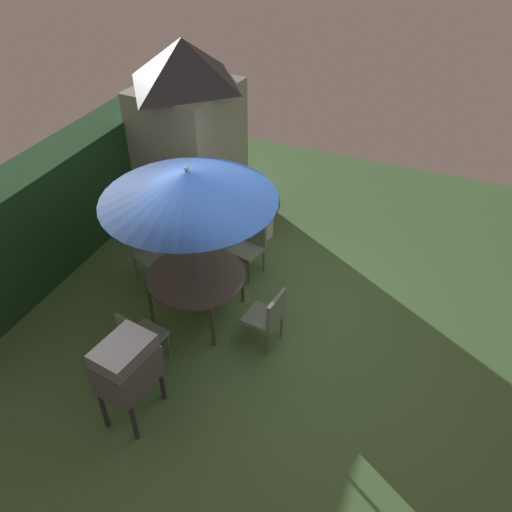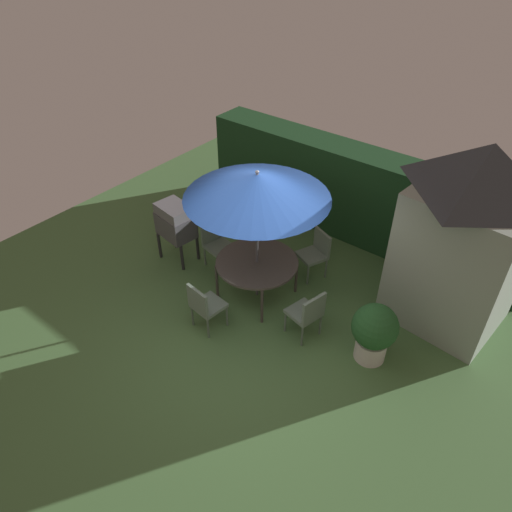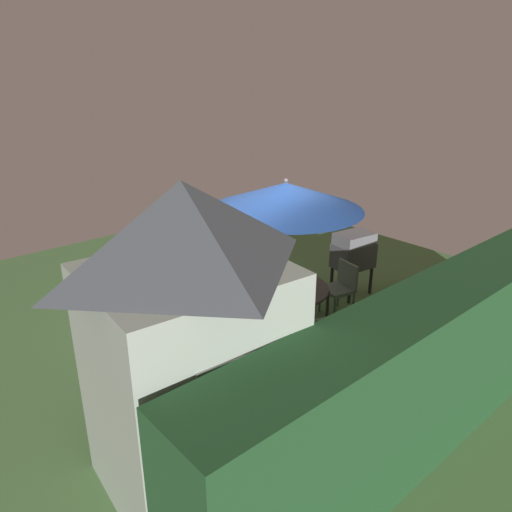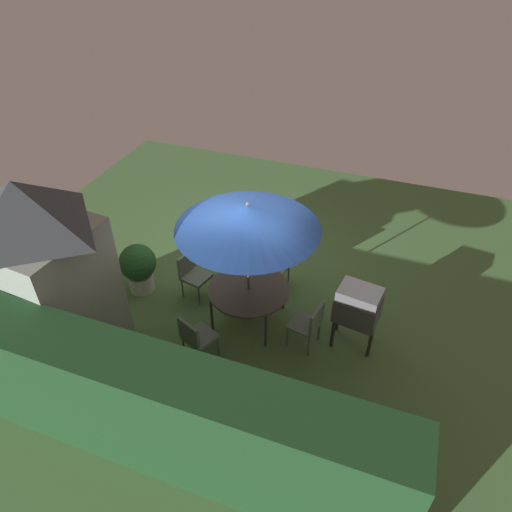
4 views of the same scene
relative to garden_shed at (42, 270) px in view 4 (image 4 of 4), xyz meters
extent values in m
plane|color=#47703D|center=(-2.42, -2.31, -1.59)|extent=(11.00, 11.00, 0.00)
cube|color=#193D1E|center=(-2.42, 1.19, -0.67)|extent=(6.75, 0.79, 1.84)
cube|color=gray|center=(0.00, 0.00, -0.42)|extent=(1.82, 1.66, 2.34)
pyramid|color=#33383D|center=(0.00, 0.00, 1.14)|extent=(1.93, 1.76, 0.78)
cube|color=slate|center=(0.07, 0.76, -0.68)|extent=(0.71, 0.09, 1.82)
cylinder|color=#47423D|center=(-2.77, -1.58, -0.86)|extent=(1.41, 1.41, 0.04)
cylinder|color=#3C3834|center=(-3.27, -2.07, -1.23)|extent=(0.05, 0.05, 0.71)
cylinder|color=#3C3834|center=(-2.28, -2.07, -1.23)|extent=(0.05, 0.05, 0.71)
cylinder|color=#3C3834|center=(-3.27, -1.08, -1.23)|extent=(0.05, 0.05, 0.71)
cylinder|color=#3C3834|center=(-2.28, -1.08, -1.23)|extent=(0.05, 0.05, 0.71)
cylinder|color=#4C4C51|center=(-2.77, -1.58, -0.38)|extent=(0.04, 0.04, 2.41)
cone|color=navy|center=(-2.77, -1.58, 0.62)|extent=(2.30, 2.30, 0.40)
sphere|color=#4C4C51|center=(-2.77, -1.58, 0.85)|extent=(0.06, 0.06, 0.06)
cube|color=#47474C|center=(-4.63, -1.68, -0.81)|extent=(0.76, 0.60, 0.45)
cube|color=slate|center=(-4.63, -1.68, -0.49)|extent=(0.73, 0.57, 0.20)
cylinder|color=#262628|center=(-4.94, -1.89, -1.31)|extent=(0.06, 0.06, 0.55)
cylinder|color=#262628|center=(-4.32, -1.89, -1.31)|extent=(0.06, 0.06, 0.55)
cylinder|color=#262628|center=(-4.94, -1.47, -1.31)|extent=(0.06, 0.06, 0.55)
cylinder|color=#262628|center=(-4.32, -1.47, -1.31)|extent=(0.06, 0.06, 0.55)
cube|color=slate|center=(-2.91, -2.66, -1.14)|extent=(0.51, 0.51, 0.06)
cube|color=slate|center=(-2.93, -2.87, -0.91)|extent=(0.46, 0.11, 0.45)
cylinder|color=#516155|center=(-3.13, -2.83, -1.36)|extent=(0.04, 0.04, 0.45)
cylinder|color=#516155|center=(-2.73, -2.88, -1.36)|extent=(0.04, 0.04, 0.45)
cylinder|color=#516155|center=(-3.08, -2.44, -1.36)|extent=(0.04, 0.04, 0.45)
cylinder|color=#516155|center=(-2.68, -2.49, -1.36)|extent=(0.04, 0.04, 0.45)
cube|color=slate|center=(-1.61, -1.85, -1.14)|extent=(0.55, 0.55, 0.06)
cube|color=slate|center=(-1.41, -1.90, -0.91)|extent=(0.15, 0.46, 0.45)
cylinder|color=#516155|center=(-1.47, -2.09, -1.36)|extent=(0.04, 0.04, 0.45)
cylinder|color=#516155|center=(-1.37, -1.70, -1.36)|extent=(0.04, 0.04, 0.45)
cylinder|color=#516155|center=(-1.85, -2.00, -1.36)|extent=(0.04, 0.04, 0.45)
cylinder|color=#516155|center=(-1.76, -1.61, -1.36)|extent=(0.04, 0.04, 0.45)
cube|color=slate|center=(-2.33, -0.52, -1.14)|extent=(0.60, 0.60, 0.06)
cube|color=slate|center=(-2.24, -0.33, -0.91)|extent=(0.44, 0.22, 0.45)
cylinder|color=#516155|center=(-2.06, -0.42, -1.36)|extent=(0.04, 0.04, 0.45)
cylinder|color=#516155|center=(-2.43, -0.26, -1.36)|extent=(0.04, 0.04, 0.45)
cylinder|color=#516155|center=(-2.22, -0.78, -1.36)|extent=(0.04, 0.04, 0.45)
cylinder|color=#516155|center=(-2.59, -0.63, -1.36)|extent=(0.04, 0.04, 0.45)
cube|color=slate|center=(-3.84, -1.37, -1.14)|extent=(0.54, 0.54, 0.06)
cube|color=slate|center=(-4.05, -1.33, -0.91)|extent=(0.14, 0.46, 0.45)
cylinder|color=#516155|center=(-4.00, -1.14, -1.36)|extent=(0.04, 0.04, 0.45)
cylinder|color=#516155|center=(-4.08, -1.53, -1.36)|extent=(0.04, 0.04, 0.45)
cylinder|color=#516155|center=(-3.61, -1.21, -1.36)|extent=(0.04, 0.04, 0.45)
cylinder|color=#516155|center=(-3.68, -1.60, -1.36)|extent=(0.04, 0.04, 0.45)
cylinder|color=silver|center=(-0.51, -1.63, -1.41)|extent=(0.48, 0.48, 0.36)
sphere|color=#235628|center=(-0.51, -1.63, -0.93)|extent=(0.70, 0.70, 0.70)
camera|label=1|loc=(-7.69, -4.59, 3.94)|focal=36.79mm
camera|label=2|loc=(1.17, -6.59, 4.18)|focal=33.50mm
camera|label=3|loc=(2.11, 3.34, 2.39)|focal=34.27mm
camera|label=4|loc=(-4.96, 3.99, 4.50)|focal=32.57mm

